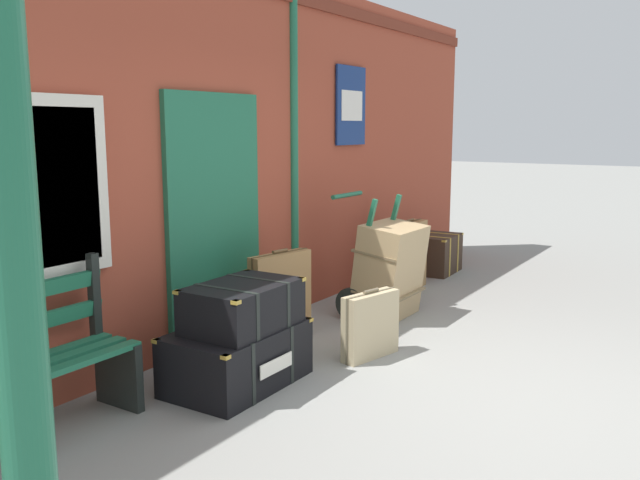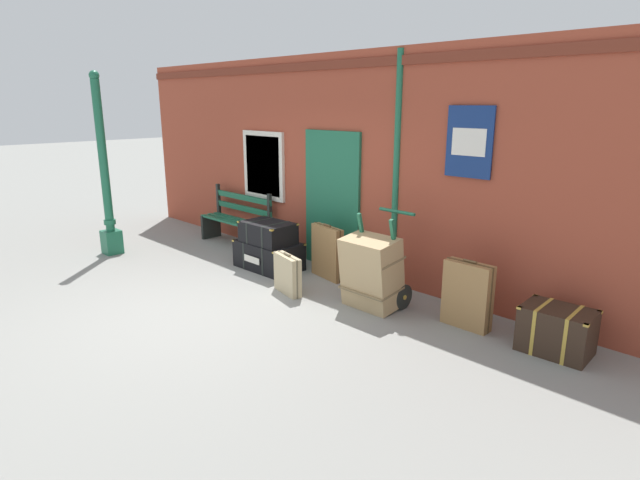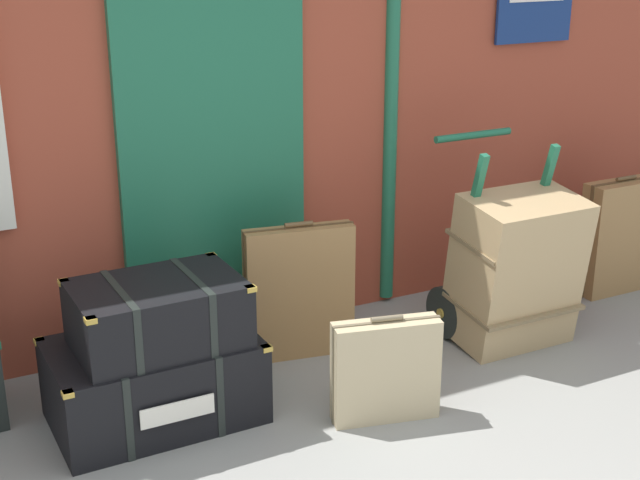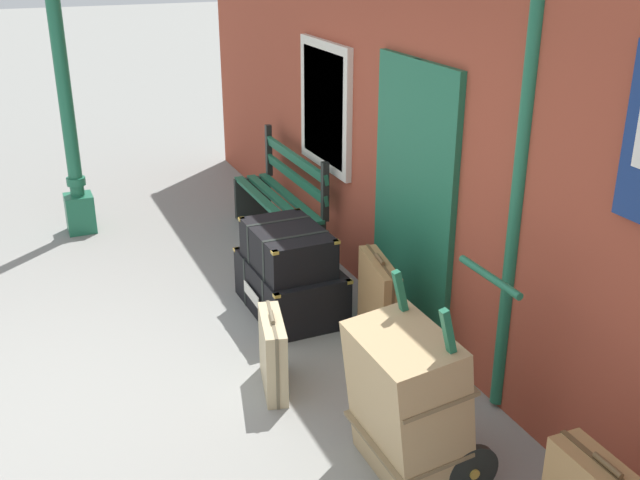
# 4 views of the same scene
# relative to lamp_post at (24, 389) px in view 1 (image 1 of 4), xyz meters

# --- Properties ---
(ground_plane) EXTENTS (60.00, 60.00, 0.00)m
(ground_plane) POSITION_rel_lamp_post_xyz_m (3.23, -0.31, -1.14)
(ground_plane) COLOR gray
(brick_facade) EXTENTS (10.40, 0.35, 3.20)m
(brick_facade) POSITION_rel_lamp_post_xyz_m (3.22, 2.29, 0.46)
(brick_facade) COLOR #9E422D
(brick_facade) RESTS_ON ground
(lamp_post) EXTENTS (0.28, 0.28, 2.99)m
(lamp_post) POSITION_rel_lamp_post_xyz_m (0.00, 0.00, 0.00)
(lamp_post) COLOR #1E6647
(lamp_post) RESTS_ON ground
(platform_bench) EXTENTS (1.60, 0.43, 1.01)m
(platform_bench) POSITION_rel_lamp_post_xyz_m (1.05, 1.85, -0.69)
(platform_bench) COLOR #1E6647
(platform_bench) RESTS_ON ground
(steamer_trunk_base) EXTENTS (1.02, 0.68, 0.43)m
(steamer_trunk_base) POSITION_rel_lamp_post_xyz_m (2.52, 1.38, -0.93)
(steamer_trunk_base) COLOR black
(steamer_trunk_base) RESTS_ON ground
(steamer_trunk_middle) EXTENTS (0.82, 0.56, 0.33)m
(steamer_trunk_middle) POSITION_rel_lamp_post_xyz_m (2.55, 1.34, -0.56)
(steamer_trunk_middle) COLOR black
(steamer_trunk_middle) RESTS_ON steamer_trunk_base
(porters_trolley) EXTENTS (0.71, 0.66, 1.18)m
(porters_trolley) POSITION_rel_lamp_post_xyz_m (4.67, 1.43, -0.87)
(porters_trolley) COLOR black
(porters_trolley) RESTS_ON ground
(large_brown_trunk) EXTENTS (0.70, 0.54, 0.93)m
(large_brown_trunk) POSITION_rel_lamp_post_xyz_m (4.67, 1.26, -0.67)
(large_brown_trunk) COLOR tan
(large_brown_trunk) RESTS_ON ground
(suitcase_beige) EXTENTS (0.64, 0.24, 0.81)m
(suitcase_beige) POSITION_rel_lamp_post_xyz_m (3.48, 1.69, -0.75)
(suitcase_beige) COLOR olive
(suitcase_beige) RESTS_ON ground
(suitcase_cream) EXTENTS (0.57, 0.18, 0.81)m
(suitcase_cream) POSITION_rel_lamp_post_xyz_m (5.81, 1.58, -0.75)
(suitcase_cream) COLOR olive
(suitcase_cream) RESTS_ON ground
(suitcase_brown) EXTENTS (0.56, 0.26, 0.57)m
(suitcase_brown) POSITION_rel_lamp_post_xyz_m (3.54, 0.86, -0.87)
(suitcase_brown) COLOR tan
(suitcase_brown) RESTS_ON ground
(corner_trunk) EXTENTS (0.71, 0.52, 0.49)m
(corner_trunk) POSITION_rel_lamp_post_xyz_m (6.79, 1.67, -0.90)
(corner_trunk) COLOR #332319
(corner_trunk) RESTS_ON ground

